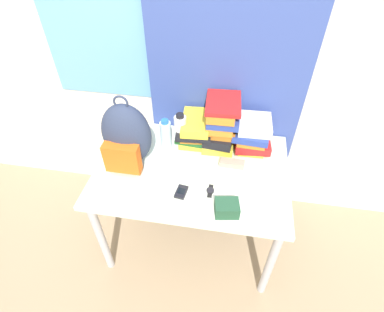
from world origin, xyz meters
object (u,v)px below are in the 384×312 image
water_bottle (166,134)px  camera_pouch (227,208)px  sports_bottle (180,132)px  sunscreen_bottle (184,170)px  backpack (126,137)px  wristwatch (210,191)px  cell_phone (181,192)px  book_stack_left (195,130)px  sunglasses_case (232,163)px  book_stack_center (221,124)px  book_stack_right (253,134)px

water_bottle → camera_pouch: size_ratio=1.52×
sports_bottle → sunscreen_bottle: size_ratio=1.55×
backpack → wristwatch: backpack is taller
sports_bottle → cell_phone: bearing=-78.6°
sports_bottle → water_bottle: bearing=-168.9°
cell_phone → wristwatch: cell_phone is taller
book_stack_left → sunscreen_bottle: size_ratio=1.80×
sunglasses_case → camera_pouch: (-0.00, -0.36, 0.02)m
water_bottle → sunglasses_case: bearing=-14.1°
book_stack_center → sunscreen_bottle: book_stack_center is taller
sports_bottle → sunglasses_case: (0.34, -0.13, -0.10)m
backpack → book_stack_left: size_ratio=1.58×
book_stack_right → sports_bottle: bearing=-172.2°
backpack → camera_pouch: size_ratio=3.32×
camera_pouch → wristwatch: bearing=127.9°
backpack → wristwatch: bearing=-17.4°
camera_pouch → sunscreen_bottle: bearing=143.6°
book_stack_right → sunglasses_case: size_ratio=1.79×
book_stack_left → sunglasses_case: bearing=-35.2°
book_stack_center → camera_pouch: bearing=-80.5°
sports_bottle → wristwatch: size_ratio=2.65×
backpack → sunscreen_bottle: backpack is taller
book_stack_right → cell_phone: 0.59m
backpack → book_stack_right: size_ratio=1.70×
book_stack_center → camera_pouch: (0.09, -0.55, -0.13)m
book_stack_left → book_stack_right: size_ratio=1.08×
sunscreen_bottle → book_stack_left: bearing=89.1°
cell_phone → water_bottle: bearing=114.6°
camera_pouch → sunglasses_case: bearing=89.5°
backpack → sports_bottle: size_ratio=1.83×
backpack → sports_bottle: (0.28, 0.19, -0.07)m
book_stack_right → cell_phone: bearing=-129.3°
water_bottle → wristwatch: 0.48m
book_stack_left → camera_pouch: size_ratio=2.11×
book_stack_center → cell_phone: book_stack_center is taller
sports_bottle → sunscreen_bottle: (0.08, -0.29, -0.04)m
backpack → wristwatch: 0.57m
book_stack_center → cell_phone: size_ratio=3.35×
backpack → sunglasses_case: 0.65m
sports_bottle → wristwatch: 0.44m
camera_pouch → wristwatch: (-0.10, 0.13, -0.03)m
book_stack_left → sunscreen_bottle: (-0.01, -0.35, -0.03)m
sunscreen_bottle → wristwatch: size_ratio=1.71×
water_bottle → sports_bottle: 0.10m
backpack → camera_pouch: 0.70m
book_stack_center → sports_bottle: size_ratio=1.31×
wristwatch → water_bottle: bearing=134.5°
book_stack_center → sunscreen_bottle: size_ratio=2.03×
book_stack_center → wristwatch: 0.45m
book_stack_left → sports_bottle: bearing=-145.2°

